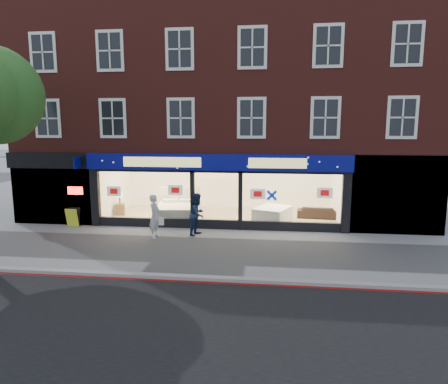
% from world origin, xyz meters
% --- Properties ---
extents(ground, '(120.00, 120.00, 0.00)m').
position_xyz_m(ground, '(0.00, 0.00, 0.00)').
color(ground, gray).
rests_on(ground, ground).
extents(kerb_line, '(60.00, 0.10, 0.01)m').
position_xyz_m(kerb_line, '(0.00, -3.10, 0.01)').
color(kerb_line, '#8C0A07').
rests_on(kerb_line, ground).
extents(kerb_stone, '(60.00, 0.25, 0.12)m').
position_xyz_m(kerb_stone, '(0.00, -2.90, 0.06)').
color(kerb_stone, gray).
rests_on(kerb_stone, ground).
extents(showroom_floor, '(11.00, 4.50, 0.10)m').
position_xyz_m(showroom_floor, '(0.00, 5.25, 0.05)').
color(showroom_floor, tan).
rests_on(showroom_floor, ground).
extents(building, '(19.00, 8.26, 10.30)m').
position_xyz_m(building, '(-0.02, 6.93, 6.67)').
color(building, maroon).
rests_on(building, ground).
extents(display_bed, '(2.33, 2.68, 1.38)m').
position_xyz_m(display_bed, '(-2.02, 4.34, 0.48)').
color(display_bed, silver).
rests_on(display_bed, showroom_floor).
extents(bedside_table, '(0.56, 0.56, 0.55)m').
position_xyz_m(bedside_table, '(-5.10, 4.89, 0.38)').
color(bedside_table, brown).
rests_on(bedside_table, showroom_floor).
extents(mattress_stack, '(1.91, 2.11, 0.68)m').
position_xyz_m(mattress_stack, '(2.45, 4.27, 0.44)').
color(mattress_stack, silver).
rests_on(mattress_stack, showroom_floor).
extents(sofa, '(1.96, 0.92, 0.55)m').
position_xyz_m(sofa, '(4.60, 5.31, 0.38)').
color(sofa, black).
rests_on(sofa, showroom_floor).
extents(a_board, '(0.56, 0.37, 0.85)m').
position_xyz_m(a_board, '(-6.45, 2.70, 0.42)').
color(a_board, yellow).
rests_on(a_board, ground).
extents(pedestrian_grey, '(0.50, 0.69, 1.75)m').
position_xyz_m(pedestrian_grey, '(-2.28, 1.41, 0.87)').
color(pedestrian_grey, '#B9BAC1').
rests_on(pedestrian_grey, ground).
extents(pedestrian_blue, '(0.88, 1.00, 1.75)m').
position_xyz_m(pedestrian_blue, '(-0.63, 1.98, 0.88)').
color(pedestrian_blue, '#182645').
rests_on(pedestrian_blue, ground).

